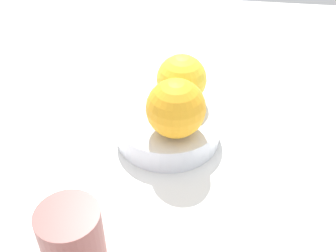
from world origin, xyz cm
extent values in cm
cube|color=white|center=(0.00, 0.00, -1.00)|extent=(110.00, 110.00, 2.00)
cylinder|color=silver|center=(0.00, 0.00, 0.33)|extent=(9.55, 9.55, 0.66)
cylinder|color=silver|center=(0.00, 0.00, 1.83)|extent=(15.40, 15.40, 3.66)
sphere|color=#F9A823|center=(-2.93, -1.46, 7.74)|extent=(8.15, 8.15, 8.15)
sphere|color=yellow|center=(4.84, -1.38, 7.41)|extent=(7.50, 7.50, 7.50)
cylinder|color=#8C4C47|center=(-21.70, 7.47, 3.59)|extent=(6.92, 6.92, 7.17)
camera|label=1|loc=(-46.90, -6.40, 40.42)|focal=44.00mm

